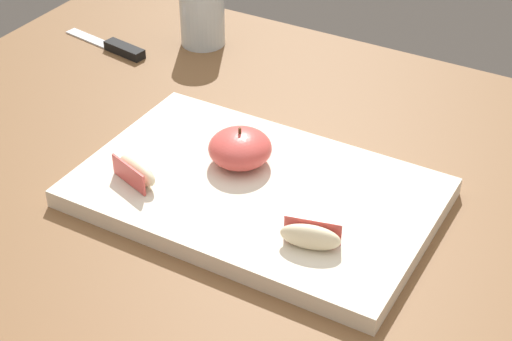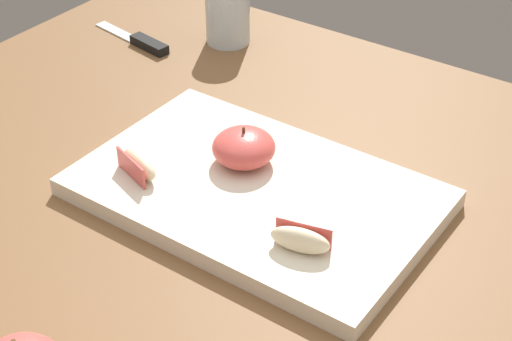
# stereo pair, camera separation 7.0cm
# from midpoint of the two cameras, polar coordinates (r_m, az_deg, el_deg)

# --- Properties ---
(dining_table) EXTENTS (1.20, 0.88, 0.76)m
(dining_table) POSITION_cam_midpoint_polar(r_m,az_deg,el_deg) (0.97, 0.00, -8.49)
(dining_table) COLOR brown
(dining_table) RESTS_ON ground_plane
(cutting_board) EXTENTS (0.40, 0.25, 0.02)m
(cutting_board) POSITION_cam_midpoint_polar(r_m,az_deg,el_deg) (0.91, -2.18, -1.64)
(cutting_board) COLOR beige
(cutting_board) RESTS_ON dining_table
(apple_half_skin_up) EXTENTS (0.07, 0.07, 0.05)m
(apple_half_skin_up) POSITION_cam_midpoint_polar(r_m,az_deg,el_deg) (0.93, -3.28, 1.54)
(apple_half_skin_up) COLOR #D14C47
(apple_half_skin_up) RESTS_ON cutting_board
(apple_wedge_near_knife) EXTENTS (0.07, 0.04, 0.03)m
(apple_wedge_near_knife) POSITION_cam_midpoint_polar(r_m,az_deg,el_deg) (0.81, 1.45, -4.77)
(apple_wedge_near_knife) COLOR beige
(apple_wedge_near_knife) RESTS_ON cutting_board
(apple_wedge_right) EXTENTS (0.07, 0.04, 0.03)m
(apple_wedge_right) POSITION_cam_midpoint_polar(r_m,az_deg,el_deg) (0.92, -10.65, -0.08)
(apple_wedge_right) COLOR beige
(apple_wedge_right) RESTS_ON cutting_board
(paring_knife) EXTENTS (0.16, 0.04, 0.01)m
(paring_knife) POSITION_cam_midpoint_polar(r_m,az_deg,el_deg) (1.25, -11.34, 8.50)
(paring_knife) COLOR silver
(paring_knife) RESTS_ON dining_table
(drinking_glass_water) EXTENTS (0.07, 0.07, 0.10)m
(drinking_glass_water) POSITION_cam_midpoint_polar(r_m,az_deg,el_deg) (1.24, -5.49, 11.14)
(drinking_glass_water) COLOR silver
(drinking_glass_water) RESTS_ON dining_table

